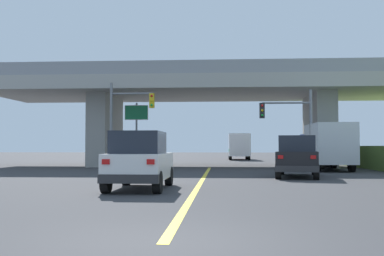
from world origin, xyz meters
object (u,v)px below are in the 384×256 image
highway_sign (136,119)px  semi_truck_distant (239,146)px  box_truck (327,146)px  suv_crossing (297,156)px  traffic_signal_farside (125,115)px  suv_lead (140,160)px  traffic_signal_nearside (292,120)px

highway_sign → semi_truck_distant: (8.14, 19.26, -1.93)m
box_truck → highway_sign: bearing=164.5°
suv_crossing → traffic_signal_farside: bearing=155.3°
box_truck → highway_sign: 13.51m
traffic_signal_farside → semi_truck_distant: size_ratio=0.86×
suv_lead → semi_truck_distant: semi_truck_distant is taller
highway_sign → semi_truck_distant: bearing=67.1°
box_truck → suv_lead: bearing=-124.9°
box_truck → traffic_signal_nearside: bearing=-165.4°
suv_lead → traffic_signal_nearside: 15.08m
suv_crossing → box_truck: 7.34m
suv_crossing → highway_sign: size_ratio=1.05×
traffic_signal_nearside → highway_sign: size_ratio=1.08×
box_truck → traffic_signal_farside: (-12.97, 0.18, 2.06)m
box_truck → traffic_signal_nearside: 2.82m
suv_crossing → box_truck: box_truck is taller
suv_crossing → highway_sign: bearing=143.8°
traffic_signal_nearside → traffic_signal_farside: 10.77m
box_truck → semi_truck_distant: semi_truck_distant is taller
box_truck → traffic_signal_nearside: (-2.24, -0.58, 1.61)m
traffic_signal_nearside → semi_truck_distant: (-2.50, 23.41, -1.60)m
suv_lead → highway_sign: (-3.39, 17.19, 2.47)m
box_truck → highway_sign: (-12.88, 3.56, 1.94)m
highway_sign → semi_truck_distant: 21.00m
semi_truck_distant → traffic_signal_nearside: bearing=-83.9°
suv_lead → semi_truck_distant: (4.75, 36.45, 0.54)m
suv_lead → suv_crossing: size_ratio=0.87×
traffic_signal_farside → semi_truck_distant: (8.23, 22.65, -2.05)m
suv_lead → suv_crossing: bearing=46.5°
traffic_signal_farside → suv_crossing: bearing=-34.4°
highway_sign → box_truck: bearing=-15.5°
highway_sign → traffic_signal_nearside: bearing=-21.3°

